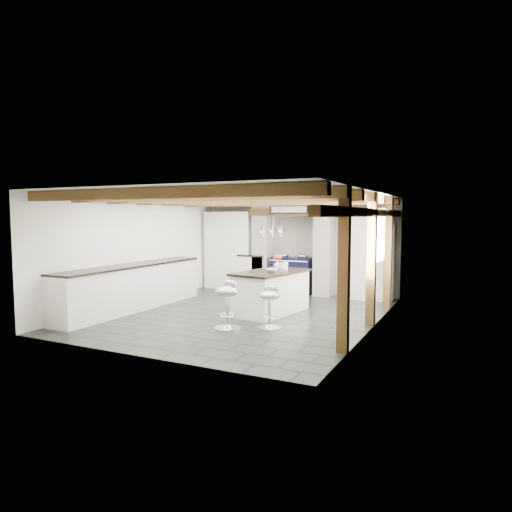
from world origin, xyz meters
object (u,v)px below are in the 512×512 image
at_px(kitchen_island, 271,291).
at_px(bar_stool_near, 269,302).
at_px(bar_stool_far, 228,299).
at_px(range_cooker, 293,274).

xyz_separation_m(kitchen_island, bar_stool_near, (0.50, -1.18, 0.03)).
bearing_deg(bar_stool_far, range_cooker, 106.33).
distance_m(kitchen_island, bar_stool_near, 1.28).
distance_m(kitchen_island, bar_stool_far, 1.52).
xyz_separation_m(range_cooker, bar_stool_near, (0.96, -3.52, -0.01)).
relative_size(range_cooker, kitchen_island, 0.56).
bearing_deg(kitchen_island, bar_stool_near, -57.57).
bearing_deg(range_cooker, kitchen_island, -78.87).
bearing_deg(bar_stool_near, bar_stool_far, -162.14).
xyz_separation_m(bar_stool_near, bar_stool_far, (-0.61, -0.33, 0.06)).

